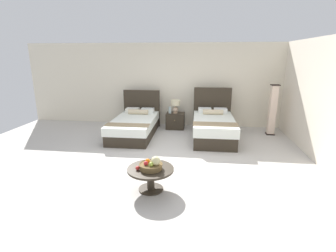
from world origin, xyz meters
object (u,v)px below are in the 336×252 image
at_px(floor_lamp_corner, 272,110).
at_px(coffee_table, 151,174).
at_px(bed_near_corner, 213,127).
at_px(bed_near_window, 135,125).
at_px(vase, 170,110).
at_px(loose_apple, 138,168).
at_px(table_lamp, 175,105).
at_px(nightstand, 175,121).
at_px(fruit_bowl, 152,165).

bearing_deg(floor_lamp_corner, coffee_table, -128.36).
bearing_deg(coffee_table, bed_near_corner, 68.85).
relative_size(bed_near_window, bed_near_corner, 1.07).
height_order(vase, coffee_table, vase).
distance_m(loose_apple, floor_lamp_corner, 4.88).
height_order(bed_near_window, coffee_table, bed_near_window).
bearing_deg(loose_apple, table_lamp, 86.85).
relative_size(table_lamp, vase, 2.00).
distance_m(nightstand, floor_lamp_corner, 2.93).
distance_m(coffee_table, fruit_bowl, 0.19).
bearing_deg(vase, coffee_table, -87.81).
relative_size(bed_near_window, nightstand, 3.94).
relative_size(bed_near_window, table_lamp, 5.37).
relative_size(vase, loose_apple, 2.87).
height_order(bed_near_window, fruit_bowl, bed_near_window).
bearing_deg(fruit_bowl, vase, 92.56).
relative_size(nightstand, coffee_table, 0.71).
bearing_deg(floor_lamp_corner, nightstand, 174.76).
bearing_deg(floor_lamp_corner, loose_apple, -129.50).
bearing_deg(coffee_table, fruit_bowl, -47.52).
xyz_separation_m(bed_near_corner, nightstand, (-1.17, 0.85, -0.08)).
distance_m(vase, coffee_table, 3.90).
relative_size(table_lamp, loose_apple, 5.75).
distance_m(nightstand, loose_apple, 4.03).
height_order(loose_apple, floor_lamp_corner, floor_lamp_corner).
bearing_deg(vase, fruit_bowl, -87.44).
bearing_deg(loose_apple, nightstand, 86.83).
bearing_deg(coffee_table, loose_apple, -153.82).
bearing_deg(coffee_table, vase, 92.19).
relative_size(nightstand, floor_lamp_corner, 0.38).
bearing_deg(table_lamp, bed_near_window, -141.97).
bearing_deg(vase, bed_near_corner, -31.30).
distance_m(table_lamp, loose_apple, 4.06).
bearing_deg(table_lamp, floor_lamp_corner, -5.64).
height_order(table_lamp, vase, table_lamp).
bearing_deg(nightstand, table_lamp, 90.00).
bearing_deg(fruit_bowl, nightstand, 90.06).
xyz_separation_m(vase, coffee_table, (0.15, -3.88, -0.30)).
bearing_deg(nightstand, bed_near_window, -142.62).
distance_m(bed_near_window, bed_near_corner, 2.27).
height_order(bed_near_corner, nightstand, bed_near_corner).
xyz_separation_m(bed_near_window, fruit_bowl, (1.11, -3.11, 0.19)).
xyz_separation_m(fruit_bowl, floor_lamp_corner, (2.87, 3.69, 0.25)).
relative_size(bed_near_corner, fruit_bowl, 5.20).
bearing_deg(bed_near_corner, vase, 148.70).
bearing_deg(bed_near_corner, floor_lamp_corner, 19.01).
bearing_deg(bed_near_corner, bed_near_window, 179.85).
distance_m(vase, loose_apple, 3.99).
bearing_deg(nightstand, fruit_bowl, -89.94).
height_order(nightstand, floor_lamp_corner, floor_lamp_corner).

